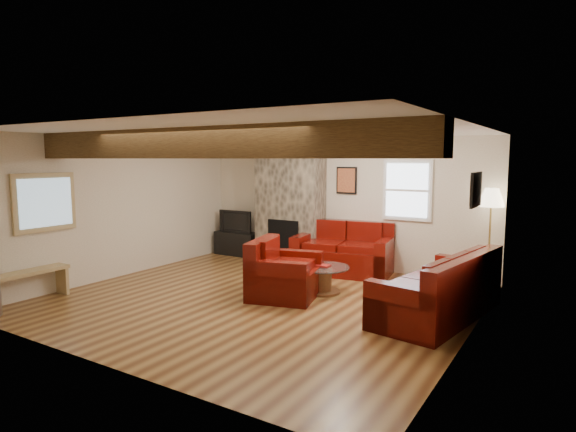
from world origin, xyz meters
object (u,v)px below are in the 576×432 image
object	(u,v)px
coffee_table	(322,279)
armchair_red	(285,268)
tv_cabinet	(238,243)
sofa_three	(438,285)
television	(238,221)
loveseat	(343,248)
floor_lamp	(491,203)

from	to	relation	value
coffee_table	armchair_red	bearing A→B (deg)	-127.84
tv_cabinet	armchair_red	bearing A→B (deg)	-39.89
tv_cabinet	sofa_three	bearing A→B (deg)	-21.34
armchair_red	coffee_table	xyz separation A→B (m)	(0.38, 0.49, -0.23)
tv_cabinet	television	distance (m)	0.50
armchair_red	tv_cabinet	distance (m)	3.40
armchair_red	tv_cabinet	world-z (taller)	armchair_red
loveseat	coffee_table	bearing A→B (deg)	-87.29
sofa_three	armchair_red	xyz separation A→B (m)	(-2.24, -0.28, 0.01)
floor_lamp	tv_cabinet	bearing A→B (deg)	-179.78
loveseat	television	bearing A→B (deg)	164.46
sofa_three	loveseat	world-z (taller)	loveseat
sofa_three	floor_lamp	size ratio (longest dim) A/B	1.37
tv_cabinet	loveseat	bearing A→B (deg)	-6.35
sofa_three	floor_lamp	world-z (taller)	floor_lamp
coffee_table	floor_lamp	world-z (taller)	floor_lamp
armchair_red	television	size ratio (longest dim) A/B	1.30
tv_cabinet	floor_lamp	size ratio (longest dim) A/B	0.62
television	loveseat	bearing A→B (deg)	-6.35
armchair_red	coffee_table	bearing A→B (deg)	-52.65
coffee_table	floor_lamp	bearing A→B (deg)	38.04
sofa_three	tv_cabinet	distance (m)	5.21
sofa_three	loveseat	xyz separation A→B (m)	(-2.15, 1.60, 0.03)
sofa_three	coffee_table	distance (m)	1.89
coffee_table	tv_cabinet	distance (m)	3.43
coffee_table	loveseat	bearing A→B (deg)	101.90
sofa_three	armchair_red	bearing A→B (deg)	-73.65
loveseat	floor_lamp	xyz separation A→B (m)	(2.47, 0.32, 0.93)
sofa_three	floor_lamp	bearing A→B (deg)	179.67
floor_lamp	armchair_red	bearing A→B (deg)	-139.39
sofa_three	television	size ratio (longest dim) A/B	2.68
coffee_table	television	distance (m)	3.47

